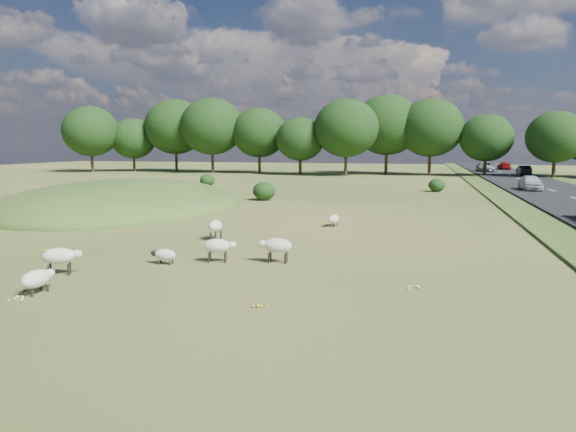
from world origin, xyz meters
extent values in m
plane|color=#335119|center=(0.00, 20.00, 0.00)|extent=(160.00, 160.00, 0.00)
ellipsoid|color=#33561E|center=(-12.00, 12.00, 0.00)|extent=(16.00, 20.00, 4.00)
cube|color=black|center=(20.00, 30.00, 0.12)|extent=(8.00, 150.00, 0.25)
cylinder|color=black|center=(-42.96, 52.57, 1.89)|extent=(0.44, 0.44, 3.77)
ellipsoid|color=black|center=(-42.96, 52.57, 6.50)|extent=(8.81, 8.81, 7.93)
cylinder|color=black|center=(-37.62, 56.23, 1.56)|extent=(0.44, 0.44, 3.12)
ellipsoid|color=black|center=(-37.62, 56.23, 5.38)|extent=(7.28, 7.28, 6.55)
cylinder|color=black|center=(-30.54, 57.35, 2.11)|extent=(0.44, 0.44, 4.21)
ellipsoid|color=black|center=(-30.54, 57.35, 7.25)|extent=(9.83, 9.83, 8.84)
cylinder|color=black|center=(-23.43, 55.54, 2.09)|extent=(0.44, 0.44, 4.18)
ellipsoid|color=black|center=(-23.43, 55.54, 7.20)|extent=(9.75, 9.75, 8.78)
cylinder|color=black|center=(-15.94, 56.24, 1.80)|extent=(0.44, 0.44, 3.61)
ellipsoid|color=black|center=(-15.94, 56.24, 6.21)|extent=(8.41, 8.41, 7.57)
cylinder|color=black|center=(-8.82, 53.43, 1.51)|extent=(0.44, 0.44, 3.02)
ellipsoid|color=black|center=(-8.82, 53.43, 5.20)|extent=(7.04, 7.04, 6.34)
cylinder|color=black|center=(-2.08, 52.98, 1.95)|extent=(0.44, 0.44, 3.90)
ellipsoid|color=black|center=(-2.08, 52.98, 6.71)|extent=(9.09, 9.09, 8.18)
cylinder|color=black|center=(3.25, 57.90, 2.11)|extent=(0.44, 0.44, 4.22)
ellipsoid|color=black|center=(3.25, 57.90, 7.27)|extent=(9.85, 9.85, 8.86)
cylinder|color=black|center=(9.45, 56.94, 1.97)|extent=(0.44, 0.44, 3.94)
ellipsoid|color=black|center=(9.45, 56.94, 6.79)|extent=(9.20, 9.20, 8.28)
cylinder|color=black|center=(16.87, 56.01, 1.54)|extent=(0.44, 0.44, 3.09)
ellipsoid|color=black|center=(16.87, 56.01, 5.32)|extent=(7.20, 7.20, 6.48)
cylinder|color=black|center=(24.77, 52.46, 1.56)|extent=(0.44, 0.44, 3.12)
ellipsoid|color=black|center=(24.77, 52.46, 5.38)|extent=(7.29, 7.29, 6.56)
ellipsoid|color=black|center=(-3.88, 19.24, 0.74)|extent=(1.80, 1.80, 1.48)
ellipsoid|color=black|center=(9.72, 30.37, 0.63)|extent=(1.54, 1.54, 1.26)
ellipsoid|color=black|center=(-13.78, 30.92, 0.65)|extent=(1.58, 1.58, 1.29)
ellipsoid|color=beige|center=(3.67, 7.57, 0.41)|extent=(0.64, 1.00, 0.48)
ellipsoid|color=silver|center=(3.58, 7.08, 0.45)|extent=(0.27, 0.34, 0.24)
cylinder|color=black|center=(3.74, 7.29, 0.09)|extent=(0.07, 0.07, 0.17)
cylinder|color=black|center=(3.51, 7.32, 0.09)|extent=(0.07, 0.07, 0.17)
cylinder|color=black|center=(3.83, 7.82, 0.09)|extent=(0.07, 0.07, 0.17)
cylinder|color=black|center=(3.60, 7.86, 0.09)|extent=(0.07, 0.07, 0.17)
ellipsoid|color=beige|center=(0.77, -2.03, 0.64)|extent=(1.13, 0.77, 0.53)
ellipsoid|color=silver|center=(1.32, -1.91, 0.68)|extent=(0.38, 0.32, 0.27)
cylinder|color=black|center=(1.04, -1.84, 0.19)|extent=(0.08, 0.08, 0.38)
cylinder|color=black|center=(1.10, -2.09, 0.19)|extent=(0.08, 0.08, 0.38)
cylinder|color=black|center=(0.45, -1.98, 0.19)|extent=(0.08, 0.08, 0.38)
cylinder|color=black|center=(0.51, -2.23, 0.19)|extent=(0.08, 0.08, 0.38)
ellipsoid|color=beige|center=(-0.99, -2.83, 0.37)|extent=(0.84, 0.46, 0.43)
ellipsoid|color=black|center=(-1.44, -2.82, 0.40)|extent=(0.27, 0.21, 0.21)
cylinder|color=black|center=(-1.23, -2.93, 0.08)|extent=(0.06, 0.06, 0.16)
cylinder|color=black|center=(-1.23, -2.72, 0.08)|extent=(0.06, 0.06, 0.16)
cylinder|color=black|center=(-0.75, -2.94, 0.08)|extent=(0.06, 0.06, 0.16)
cylinder|color=black|center=(-0.75, -2.73, 0.08)|extent=(0.06, 0.06, 0.16)
ellipsoid|color=beige|center=(-3.74, -5.17, 0.67)|extent=(1.22, 0.99, 0.55)
ellipsoid|color=silver|center=(-3.22, -4.91, 0.71)|extent=(0.43, 0.39, 0.28)
cylinder|color=black|center=(-3.52, -4.91, 0.20)|extent=(0.08, 0.08, 0.39)
cylinder|color=black|center=(-3.40, -5.15, 0.20)|extent=(0.08, 0.08, 0.39)
cylinder|color=black|center=(-4.09, -5.19, 0.20)|extent=(0.08, 0.08, 0.39)
cylinder|color=black|center=(-3.97, -5.43, 0.20)|extent=(0.08, 0.08, 0.39)
ellipsoid|color=beige|center=(-1.07, 2.29, 0.65)|extent=(0.57, 1.06, 0.54)
ellipsoid|color=black|center=(-1.06, 2.86, 0.69)|extent=(0.26, 0.35, 0.27)
cylinder|color=black|center=(-1.20, 2.59, 0.19)|extent=(0.08, 0.08, 0.38)
cylinder|color=black|center=(-0.93, 2.59, 0.19)|extent=(0.08, 0.08, 0.38)
cylinder|color=black|center=(-1.21, 1.98, 0.19)|extent=(0.08, 0.08, 0.38)
cylinder|color=black|center=(-0.94, 1.98, 0.19)|extent=(0.08, 0.08, 0.38)
ellipsoid|color=beige|center=(3.02, -1.56, 0.67)|extent=(1.10, 0.62, 0.55)
ellipsoid|color=silver|center=(2.44, -1.59, 0.71)|extent=(0.36, 0.28, 0.28)
cylinder|color=black|center=(2.72, -1.71, 0.20)|extent=(0.08, 0.08, 0.39)
cylinder|color=black|center=(2.70, -1.44, 0.20)|extent=(0.08, 0.08, 0.39)
cylinder|color=black|center=(3.35, -1.68, 0.20)|extent=(0.08, 0.08, 0.39)
cylinder|color=black|center=(3.33, -1.41, 0.20)|extent=(0.08, 0.08, 0.39)
ellipsoid|color=beige|center=(-2.91, -7.26, 0.46)|extent=(0.62, 1.07, 0.53)
ellipsoid|color=silver|center=(-2.87, -6.70, 0.50)|extent=(0.28, 0.35, 0.27)
cylinder|color=black|center=(-3.02, -6.95, 0.10)|extent=(0.08, 0.08, 0.19)
cylinder|color=black|center=(-2.76, -6.96, 0.10)|extent=(0.08, 0.08, 0.19)
cylinder|color=black|center=(-3.06, -7.55, 0.10)|extent=(0.08, 0.08, 0.19)
cylinder|color=black|center=(-2.80, -7.57, 0.10)|extent=(0.08, 0.08, 0.19)
imported|color=maroon|center=(21.90, 73.12, 0.87)|extent=(1.74, 4.27, 1.24)
imported|color=silver|center=(18.10, 31.55, 0.95)|extent=(1.66, 4.11, 1.40)
imported|color=#A2A4AA|center=(18.10, 65.92, 0.97)|extent=(2.39, 5.18, 1.44)
imported|color=black|center=(21.90, 56.16, 0.91)|extent=(1.40, 4.01, 1.32)
camera|label=1|loc=(8.10, -19.83, 4.45)|focal=32.00mm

